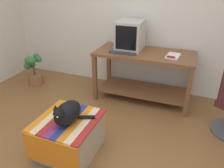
# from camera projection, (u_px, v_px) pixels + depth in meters

# --- Properties ---
(ground_plane) EXTENTS (14.00, 14.00, 0.00)m
(ground_plane) POSITION_uv_depth(u_px,v_px,m) (81.00, 162.00, 2.37)
(ground_plane) COLOR brown
(back_wall) EXTENTS (8.00, 0.10, 2.60)m
(back_wall) POSITION_uv_depth(u_px,v_px,m) (139.00, 10.00, 3.51)
(back_wall) COLOR silver
(back_wall) RESTS_ON ground_plane
(desk) EXTENTS (1.48, 0.70, 0.77)m
(desk) POSITION_uv_depth(u_px,v_px,m) (144.00, 68.00, 3.39)
(desk) COLOR brown
(desk) RESTS_ON ground_plane
(tv_monitor) EXTENTS (0.38, 0.46, 0.43)m
(tv_monitor) POSITION_uv_depth(u_px,v_px,m) (130.00, 36.00, 3.33)
(tv_monitor) COLOR #BCB7A8
(tv_monitor) RESTS_ON desk
(keyboard) EXTENTS (0.40, 0.16, 0.02)m
(keyboard) POSITION_uv_depth(u_px,v_px,m) (123.00, 52.00, 3.24)
(keyboard) COLOR #333338
(keyboard) RESTS_ON desk
(book) EXTENTS (0.19, 0.28, 0.02)m
(book) POSITION_uv_depth(u_px,v_px,m) (173.00, 56.00, 3.11)
(book) COLOR white
(book) RESTS_ON desk
(ottoman_with_blanket) EXTENTS (0.63, 0.67, 0.42)m
(ottoman_with_blanket) POSITION_uv_depth(u_px,v_px,m) (69.00, 135.00, 2.45)
(ottoman_with_blanket) COLOR tan
(ottoman_with_blanket) RESTS_ON ground_plane
(cat) EXTENTS (0.36, 0.39, 0.27)m
(cat) POSITION_uv_depth(u_px,v_px,m) (67.00, 113.00, 2.27)
(cat) COLOR black
(cat) RESTS_ON ottoman_with_blanket
(potted_plant) EXTENTS (0.39, 0.32, 0.57)m
(potted_plant) POSITION_uv_depth(u_px,v_px,m) (34.00, 72.00, 3.96)
(potted_plant) COLOR brown
(potted_plant) RESTS_ON ground_plane
(stapler) EXTENTS (0.11, 0.04, 0.04)m
(stapler) POSITION_uv_depth(u_px,v_px,m) (171.00, 58.00, 3.01)
(stapler) COLOR #A31E1E
(stapler) RESTS_ON desk
(pen) EXTENTS (0.09, 0.12, 0.01)m
(pen) POSITION_uv_depth(u_px,v_px,m) (179.00, 56.00, 3.12)
(pen) COLOR #B7B7BC
(pen) RESTS_ON desk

